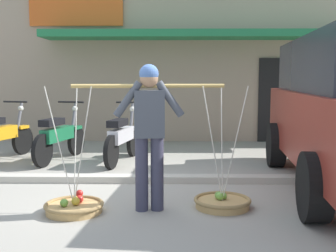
% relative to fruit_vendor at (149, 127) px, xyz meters
% --- Properties ---
extents(ground_plane, '(90.00, 90.00, 0.00)m').
position_rel_fruit_vendor_xyz_m(ground_plane, '(-0.41, 0.65, -0.98)').
color(ground_plane, '#9E998C').
extents(sidewalk_curb, '(20.00, 0.24, 0.10)m').
position_rel_fruit_vendor_xyz_m(sidewalk_curb, '(-0.41, 1.35, -0.93)').
color(sidewalk_curb, '#BAB4A5').
rests_on(sidewalk_curb, ground).
extents(fruit_vendor, '(1.73, 0.26, 1.70)m').
position_rel_fruit_vendor_xyz_m(fruit_vendor, '(0.00, 0.00, 0.00)').
color(fruit_vendor, '#38384C').
rests_on(fruit_vendor, ground).
extents(fruit_basket_left_side, '(0.68, 0.68, 1.45)m').
position_rel_fruit_vendor_xyz_m(fruit_basket_left_side, '(-0.86, -0.10, -0.90)').
color(fruit_basket_left_side, tan).
rests_on(fruit_basket_left_side, ground).
extents(fruit_basket_right_side, '(0.68, 0.68, 1.45)m').
position_rel_fruit_vendor_xyz_m(fruit_basket_right_side, '(0.86, 0.11, -0.91)').
color(fruit_basket_right_side, tan).
rests_on(fruit_basket_right_side, ground).
extents(motorcycle_nearest_shop, '(0.70, 1.76, 1.09)m').
position_rel_fruit_vendor_xyz_m(motorcycle_nearest_shop, '(-2.96, 3.02, -0.53)').
color(motorcycle_nearest_shop, black).
rests_on(motorcycle_nearest_shop, ground).
extents(motorcycle_second_in_row, '(0.64, 1.78, 1.09)m').
position_rel_fruit_vendor_xyz_m(motorcycle_second_in_row, '(-1.84, 2.94, -0.53)').
color(motorcycle_second_in_row, black).
rests_on(motorcycle_second_in_row, ground).
extents(motorcycle_third_in_row, '(0.58, 1.80, 1.09)m').
position_rel_fruit_vendor_xyz_m(motorcycle_third_in_row, '(-0.66, 2.84, -0.53)').
color(motorcycle_third_in_row, black).
rests_on(motorcycle_third_in_row, ground).
extents(storefront_building, '(13.00, 6.00, 4.20)m').
position_rel_fruit_vendor_xyz_m(storefront_building, '(0.90, 7.94, 1.12)').
color(storefront_building, tan).
rests_on(storefront_building, ground).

